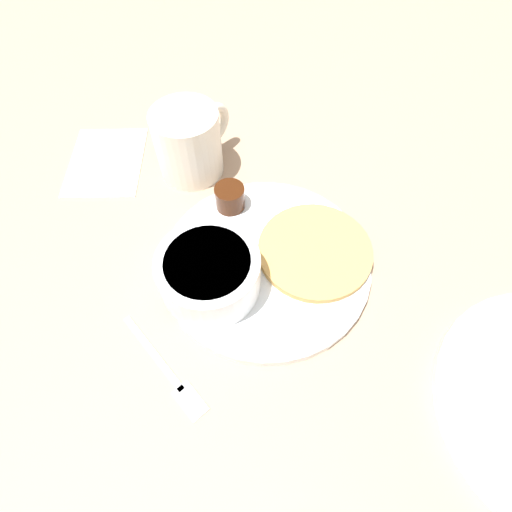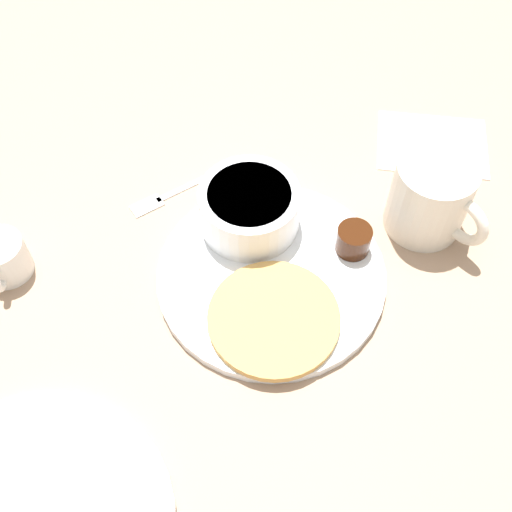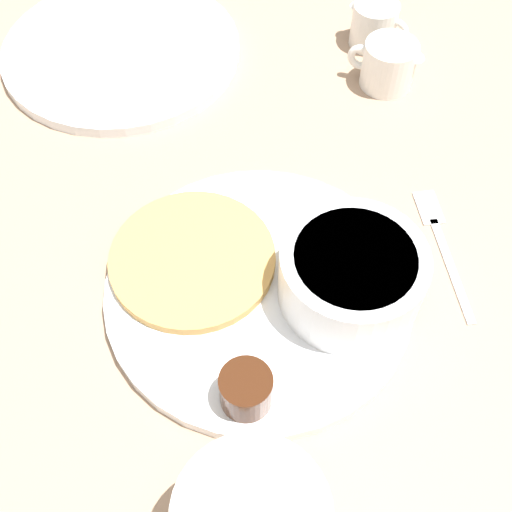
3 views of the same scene
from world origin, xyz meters
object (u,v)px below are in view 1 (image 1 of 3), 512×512
(plate, at_px, (268,263))
(fork, at_px, (174,376))
(bowl, at_px, (212,273))
(coffee_mug, at_px, (192,142))

(plate, bearing_deg, fork, 146.25)
(plate, height_order, bowl, bowl)
(fork, bearing_deg, bowl, -17.25)
(plate, height_order, fork, plate)
(coffee_mug, bearing_deg, bowl, -166.43)
(plate, bearing_deg, coffee_mug, 34.27)
(bowl, height_order, coffee_mug, coffee_mug)
(plate, height_order, coffee_mug, coffee_mug)
(plate, relative_size, fork, 2.30)
(plate, xyz_separation_m, coffee_mug, (0.16, 0.11, 0.04))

